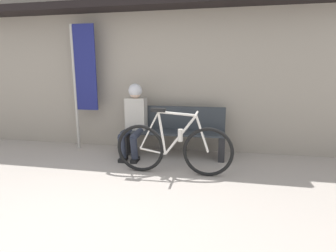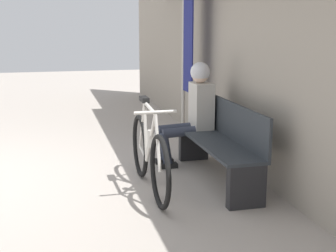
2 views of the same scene
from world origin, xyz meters
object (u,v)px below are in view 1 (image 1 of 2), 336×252
object	(u,v)px
bicycle	(173,148)
banner_pole	(82,75)
person_seated	(134,116)
park_bench_near	(173,133)

from	to	relation	value
bicycle	banner_pole	size ratio (longest dim) A/B	0.74
banner_pole	person_seated	bearing A→B (deg)	-12.17
banner_pole	bicycle	bearing A→B (deg)	-26.96
person_seated	banner_pole	size ratio (longest dim) A/B	0.55
park_bench_near	person_seated	world-z (taller)	person_seated
person_seated	park_bench_near	bearing A→B (deg)	10.39
bicycle	banner_pole	xyz separation A→B (m)	(-1.81, 0.92, 0.98)
park_bench_near	banner_pole	size ratio (longest dim) A/B	0.77
park_bench_near	banner_pole	bearing A→B (deg)	176.48
person_seated	banner_pole	xyz separation A→B (m)	(-1.03, 0.22, 0.67)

